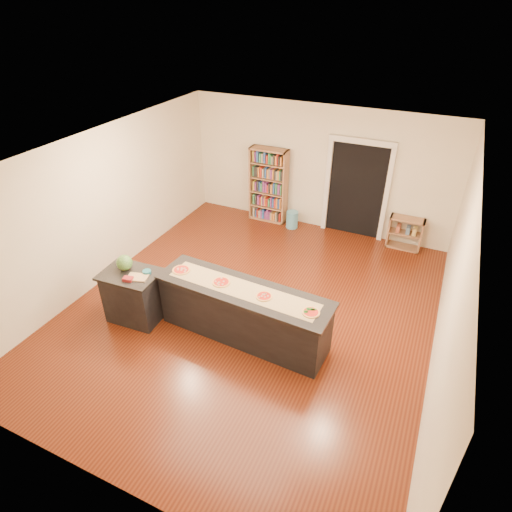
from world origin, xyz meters
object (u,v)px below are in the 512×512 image
at_px(bookshelf, 268,185).
at_px(kitchen_island, 243,312).
at_px(watermelon, 124,263).
at_px(low_shelf, 405,233).
at_px(waste_bin, 292,220).
at_px(side_counter, 134,296).

bearing_deg(bookshelf, kitchen_island, -72.02).
distance_m(bookshelf, watermelon, 4.30).
distance_m(bookshelf, low_shelf, 3.24).
bearing_deg(low_shelf, watermelon, -132.58).
height_order(kitchen_island, watermelon, watermelon).
xyz_separation_m(bookshelf, waste_bin, (0.67, -0.14, -0.68)).
bearing_deg(side_counter, waste_bin, 69.67).
relative_size(side_counter, low_shelf, 1.31).
height_order(bookshelf, watermelon, bookshelf).
relative_size(low_shelf, waste_bin, 1.77).
height_order(side_counter, waste_bin, side_counter).
bearing_deg(waste_bin, watermelon, -108.63).
xyz_separation_m(kitchen_island, bookshelf, (-1.27, 3.93, 0.41)).
bearing_deg(bookshelf, side_counter, -97.67).
height_order(kitchen_island, bookshelf, bookshelf).
bearing_deg(kitchen_island, watermelon, -167.90).
bearing_deg(side_counter, kitchen_island, 7.76).
relative_size(bookshelf, waste_bin, 4.41).
bearing_deg(low_shelf, bookshelf, -179.91).
bearing_deg(low_shelf, waste_bin, -176.67).
relative_size(side_counter, waste_bin, 2.31).
bearing_deg(side_counter, bookshelf, 78.78).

